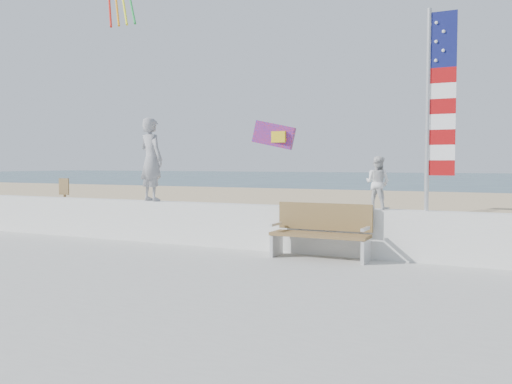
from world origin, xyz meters
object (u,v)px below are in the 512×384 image
at_px(adult, 151,160).
at_px(flag, 436,101).
at_px(child, 378,183).
at_px(bench, 321,231).

xyz_separation_m(adult, flag, (6.02, -0.00, 0.99)).
bearing_deg(child, bench, 40.38).
bearing_deg(child, flag, -166.05).
xyz_separation_m(bench, flag, (1.90, 0.45, 2.30)).
distance_m(adult, child, 5.05).
height_order(child, bench, child).
xyz_separation_m(adult, bench, (4.12, -0.45, -1.31)).
height_order(adult, bench, adult).
distance_m(child, bench, 1.34).
bearing_deg(flag, bench, -166.56).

